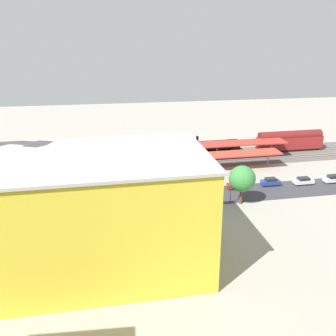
{
  "coord_description": "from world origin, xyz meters",
  "views": [
    {
      "loc": [
        12.97,
        77.16,
        34.06
      ],
      "look_at": [
        1.33,
        1.38,
        5.87
      ],
      "focal_mm": 42.78,
      "sensor_mm": 36.0,
      "label": 1
    }
  ],
  "objects_px": {
    "parked_car_1": "(303,181)",
    "parked_car_2": "(271,182)",
    "street_tree_2": "(242,179)",
    "box_truck_1": "(35,214)",
    "passenger_coach": "(290,140)",
    "box_truck_0": "(138,212)",
    "traffic_light": "(231,183)",
    "construction_building": "(66,218)",
    "platform_canopy_near": "(173,158)",
    "platform_canopy_far": "(160,148)",
    "parked_car_3": "(236,185)",
    "parked_car_0": "(333,179)",
    "street_tree_0": "(123,190)",
    "locomotive": "(218,147)"
  },
  "relations": [
    {
      "from": "parked_car_1",
      "to": "parked_car_2",
      "type": "relative_size",
      "value": 1.1
    },
    {
      "from": "parked_car_1",
      "to": "street_tree_2",
      "type": "relative_size",
      "value": 0.58
    },
    {
      "from": "parked_car_1",
      "to": "box_truck_1",
      "type": "xyz_separation_m",
      "value": [
        56.0,
        9.68,
        0.93
      ]
    },
    {
      "from": "passenger_coach",
      "to": "street_tree_2",
      "type": "height_order",
      "value": "street_tree_2"
    },
    {
      "from": "box_truck_1",
      "to": "box_truck_0",
      "type": "bearing_deg",
      "value": 172.88
    },
    {
      "from": "parked_car_1",
      "to": "box_truck_1",
      "type": "relative_size",
      "value": 0.51
    },
    {
      "from": "traffic_light",
      "to": "construction_building",
      "type": "bearing_deg",
      "value": 31.48
    },
    {
      "from": "box_truck_1",
      "to": "platform_canopy_near",
      "type": "bearing_deg",
      "value": -143.99
    },
    {
      "from": "traffic_light",
      "to": "platform_canopy_near",
      "type": "bearing_deg",
      "value": -65.88
    },
    {
      "from": "platform_canopy_far",
      "to": "parked_car_3",
      "type": "distance_m",
      "value": 23.71
    },
    {
      "from": "passenger_coach",
      "to": "box_truck_0",
      "type": "distance_m",
      "value": 57.51
    },
    {
      "from": "parked_car_0",
      "to": "construction_building",
      "type": "xyz_separation_m",
      "value": [
        55.72,
        25.52,
        7.65
      ]
    },
    {
      "from": "construction_building",
      "to": "platform_canopy_near",
      "type": "bearing_deg",
      "value": -122.23
    },
    {
      "from": "parked_car_3",
      "to": "traffic_light",
      "type": "height_order",
      "value": "traffic_light"
    },
    {
      "from": "passenger_coach",
      "to": "box_truck_0",
      "type": "xyz_separation_m",
      "value": [
        45.12,
        35.64,
        -1.22
      ]
    },
    {
      "from": "parked_car_0",
      "to": "box_truck_1",
      "type": "xyz_separation_m",
      "value": [
        63.12,
        9.66,
        0.88
      ]
    },
    {
      "from": "box_truck_0",
      "to": "construction_building",
      "type": "bearing_deg",
      "value": 51.12
    },
    {
      "from": "street_tree_2",
      "to": "parked_car_2",
      "type": "bearing_deg",
      "value": -139.79
    },
    {
      "from": "parked_car_1",
      "to": "passenger_coach",
      "type": "bearing_deg",
      "value": -107.47
    },
    {
      "from": "platform_canopy_far",
      "to": "construction_building",
      "type": "distance_m",
      "value": 48.19
    },
    {
      "from": "street_tree_0",
      "to": "parked_car_0",
      "type": "bearing_deg",
      "value": -171.29
    },
    {
      "from": "parked_car_0",
      "to": "platform_canopy_far",
      "type": "bearing_deg",
      "value": -26.81
    },
    {
      "from": "locomotive",
      "to": "parked_car_0",
      "type": "distance_m",
      "value": 31.2
    },
    {
      "from": "parked_car_2",
      "to": "street_tree_2",
      "type": "relative_size",
      "value": 0.52
    },
    {
      "from": "street_tree_2",
      "to": "platform_canopy_near",
      "type": "bearing_deg",
      "value": -60.84
    },
    {
      "from": "platform_canopy_near",
      "to": "traffic_light",
      "type": "height_order",
      "value": "traffic_light"
    },
    {
      "from": "street_tree_0",
      "to": "street_tree_2",
      "type": "height_order",
      "value": "street_tree_2"
    },
    {
      "from": "locomotive",
      "to": "construction_building",
      "type": "xyz_separation_m",
      "value": [
        35.44,
        49.21,
        6.49
      ]
    },
    {
      "from": "construction_building",
      "to": "parked_car_2",
      "type": "bearing_deg",
      "value": -149.89
    },
    {
      "from": "platform_canopy_far",
      "to": "street_tree_2",
      "type": "height_order",
      "value": "street_tree_2"
    },
    {
      "from": "parked_car_1",
      "to": "construction_building",
      "type": "height_order",
      "value": "construction_building"
    },
    {
      "from": "passenger_coach",
      "to": "parked_car_0",
      "type": "xyz_separation_m",
      "value": [
        0.34,
        23.69,
        -2.24
      ]
    },
    {
      "from": "locomotive",
      "to": "parked_car_2",
      "type": "relative_size",
      "value": 3.53
    },
    {
      "from": "parked_car_2",
      "to": "box_truck_0",
      "type": "relative_size",
      "value": 0.45
    },
    {
      "from": "platform_canopy_far",
      "to": "passenger_coach",
      "type": "height_order",
      "value": "passenger_coach"
    },
    {
      "from": "locomotive",
      "to": "street_tree_0",
      "type": "bearing_deg",
      "value": 48.94
    },
    {
      "from": "platform_canopy_near",
      "to": "box_truck_1",
      "type": "distance_m",
      "value": 35.4
    },
    {
      "from": "locomotive",
      "to": "parked_car_1",
      "type": "distance_m",
      "value": 27.11
    },
    {
      "from": "locomotive",
      "to": "parked_car_1",
      "type": "height_order",
      "value": "locomotive"
    },
    {
      "from": "passenger_coach",
      "to": "street_tree_2",
      "type": "relative_size",
      "value": 2.39
    },
    {
      "from": "parked_car_2",
      "to": "box_truck_1",
      "type": "relative_size",
      "value": 0.46
    },
    {
      "from": "box_truck_1",
      "to": "parked_car_0",
      "type": "bearing_deg",
      "value": -171.3
    },
    {
      "from": "passenger_coach",
      "to": "parked_car_1",
      "type": "distance_m",
      "value": 24.93
    },
    {
      "from": "parked_car_3",
      "to": "traffic_light",
      "type": "bearing_deg",
      "value": 63.72
    },
    {
      "from": "parked_car_3",
      "to": "street_tree_0",
      "type": "distance_m",
      "value": 25.93
    },
    {
      "from": "parked_car_2",
      "to": "construction_building",
      "type": "height_order",
      "value": "construction_building"
    },
    {
      "from": "platform_canopy_far",
      "to": "parked_car_1",
      "type": "bearing_deg",
      "value": 147.95
    },
    {
      "from": "parked_car_0",
      "to": "street_tree_2",
      "type": "xyz_separation_m",
      "value": [
        24.11,
        7.57,
        4.52
      ]
    },
    {
      "from": "traffic_light",
      "to": "platform_canopy_far",
      "type": "bearing_deg",
      "value": -67.91
    },
    {
      "from": "parked_car_3",
      "to": "platform_canopy_far",
      "type": "bearing_deg",
      "value": -52.63
    }
  ]
}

